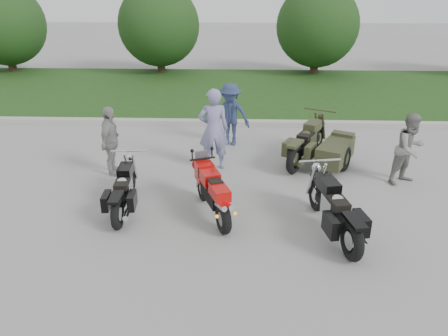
{
  "coord_description": "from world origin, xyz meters",
  "views": [
    {
      "loc": [
        0.66,
        -6.68,
        4.08
      ],
      "look_at": [
        0.37,
        0.88,
        0.8
      ],
      "focal_mm": 35.0,
      "sensor_mm": 36.0,
      "label": 1
    }
  ],
  "objects_px": {
    "person_denim": "(230,115)",
    "person_back": "(111,141)",
    "sportbike_red": "(213,192)",
    "cruiser_sidecar": "(323,149)",
    "person_grey": "(410,149)",
    "cruiser_right": "(335,212)",
    "person_stripe": "(213,129)",
    "cruiser_left": "(124,192)"
  },
  "relations": [
    {
      "from": "person_denim",
      "to": "person_back",
      "type": "xyz_separation_m",
      "value": [
        -2.59,
        -2.05,
        -0.04
      ]
    },
    {
      "from": "person_stripe",
      "to": "person_back",
      "type": "bearing_deg",
      "value": 2.91
    },
    {
      "from": "cruiser_sidecar",
      "to": "cruiser_left",
      "type": "bearing_deg",
      "value": -122.99
    },
    {
      "from": "cruiser_right",
      "to": "cruiser_sidecar",
      "type": "height_order",
      "value": "cruiser_sidecar"
    },
    {
      "from": "person_stripe",
      "to": "person_grey",
      "type": "height_order",
      "value": "person_stripe"
    },
    {
      "from": "cruiser_left",
      "to": "cruiser_sidecar",
      "type": "distance_m",
      "value": 4.74
    },
    {
      "from": "person_denim",
      "to": "cruiser_sidecar",
      "type": "bearing_deg",
      "value": -16.56
    },
    {
      "from": "person_stripe",
      "to": "person_grey",
      "type": "bearing_deg",
      "value": 163.13
    },
    {
      "from": "cruiser_left",
      "to": "person_stripe",
      "type": "xyz_separation_m",
      "value": [
        1.57,
        2.14,
        0.54
      ]
    },
    {
      "from": "person_grey",
      "to": "person_denim",
      "type": "bearing_deg",
      "value": 119.88
    },
    {
      "from": "cruiser_sidecar",
      "to": "person_back",
      "type": "distance_m",
      "value": 4.86
    },
    {
      "from": "cruiser_right",
      "to": "person_grey",
      "type": "relative_size",
      "value": 1.45
    },
    {
      "from": "cruiser_left",
      "to": "person_denim",
      "type": "height_order",
      "value": "person_denim"
    },
    {
      "from": "person_denim",
      "to": "person_back",
      "type": "relative_size",
      "value": 1.05
    },
    {
      "from": "person_denim",
      "to": "cruiser_right",
      "type": "bearing_deg",
      "value": -51.19
    },
    {
      "from": "person_back",
      "to": "person_stripe",
      "type": "bearing_deg",
      "value": -75.78
    },
    {
      "from": "person_back",
      "to": "sportbike_red",
      "type": "bearing_deg",
      "value": -124.85
    },
    {
      "from": "cruiser_right",
      "to": "person_grey",
      "type": "bearing_deg",
      "value": 37.63
    },
    {
      "from": "cruiser_left",
      "to": "person_denim",
      "type": "distance_m",
      "value": 4.23
    },
    {
      "from": "cruiser_right",
      "to": "cruiser_sidecar",
      "type": "xyz_separation_m",
      "value": [
        0.31,
        3.06,
        -0.02
      ]
    },
    {
      "from": "cruiser_right",
      "to": "person_stripe",
      "type": "bearing_deg",
      "value": 117.39
    },
    {
      "from": "sportbike_red",
      "to": "person_grey",
      "type": "bearing_deg",
      "value": 1.22
    },
    {
      "from": "cruiser_left",
      "to": "cruiser_right",
      "type": "height_order",
      "value": "cruiser_right"
    },
    {
      "from": "person_grey",
      "to": "sportbike_red",
      "type": "bearing_deg",
      "value": 172.08
    },
    {
      "from": "person_grey",
      "to": "person_denim",
      "type": "distance_m",
      "value": 4.47
    },
    {
      "from": "sportbike_red",
      "to": "cruiser_sidecar",
      "type": "height_order",
      "value": "cruiser_sidecar"
    },
    {
      "from": "cruiser_sidecar",
      "to": "person_grey",
      "type": "height_order",
      "value": "person_grey"
    },
    {
      "from": "cruiser_right",
      "to": "cruiser_sidecar",
      "type": "distance_m",
      "value": 3.08
    },
    {
      "from": "person_back",
      "to": "cruiser_left",
      "type": "bearing_deg",
      "value": -154.91
    },
    {
      "from": "person_back",
      "to": "person_denim",
      "type": "bearing_deg",
      "value": -48.58
    },
    {
      "from": "sportbike_red",
      "to": "person_back",
      "type": "xyz_separation_m",
      "value": [
        -2.37,
        1.85,
        0.27
      ]
    },
    {
      "from": "person_back",
      "to": "person_grey",
      "type": "bearing_deg",
      "value": -88.65
    },
    {
      "from": "person_denim",
      "to": "person_grey",
      "type": "bearing_deg",
      "value": -14.46
    },
    {
      "from": "person_grey",
      "to": "person_back",
      "type": "relative_size",
      "value": 0.99
    },
    {
      "from": "person_grey",
      "to": "person_back",
      "type": "bearing_deg",
      "value": 148.29
    },
    {
      "from": "cruiser_sidecar",
      "to": "person_grey",
      "type": "relative_size",
      "value": 1.42
    },
    {
      "from": "cruiser_left",
      "to": "person_denim",
      "type": "xyz_separation_m",
      "value": [
        1.91,
        3.75,
        0.42
      ]
    },
    {
      "from": "cruiser_sidecar",
      "to": "person_denim",
      "type": "distance_m",
      "value": 2.64
    },
    {
      "from": "cruiser_sidecar",
      "to": "person_denim",
      "type": "xyz_separation_m",
      "value": [
        -2.21,
        1.39,
        0.4
      ]
    },
    {
      "from": "cruiser_sidecar",
      "to": "sportbike_red",
      "type": "bearing_deg",
      "value": -106.84
    },
    {
      "from": "sportbike_red",
      "to": "person_denim",
      "type": "height_order",
      "value": "person_denim"
    },
    {
      "from": "sportbike_red",
      "to": "cruiser_sidecar",
      "type": "xyz_separation_m",
      "value": [
        2.43,
        2.51,
        -0.09
      ]
    }
  ]
}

